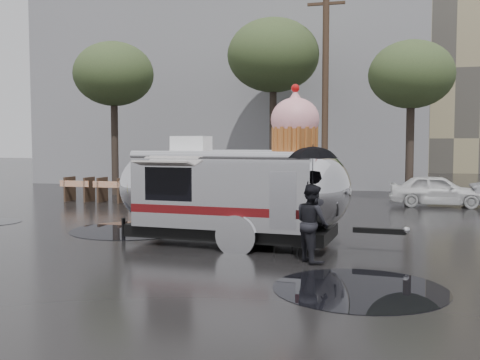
% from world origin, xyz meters
% --- Properties ---
extents(ground, '(120.00, 120.00, 0.00)m').
position_xyz_m(ground, '(0.00, 0.00, 0.00)').
color(ground, black).
rests_on(ground, ground).
extents(puddles, '(13.61, 7.79, 0.01)m').
position_xyz_m(puddles, '(0.19, 2.00, 0.00)').
color(puddles, black).
rests_on(puddles, ground).
extents(grey_building, '(22.00, 12.00, 13.00)m').
position_xyz_m(grey_building, '(-4.00, 24.00, 6.50)').
color(grey_building, slate).
rests_on(grey_building, ground).
extents(utility_pole, '(1.60, 0.28, 9.00)m').
position_xyz_m(utility_pole, '(2.50, 14.00, 4.62)').
color(utility_pole, '#473323').
rests_on(utility_pole, ground).
extents(tree_left, '(3.64, 3.64, 6.95)m').
position_xyz_m(tree_left, '(-7.00, 13.00, 5.48)').
color(tree_left, '#382D26').
rests_on(tree_left, ground).
extents(tree_mid, '(4.20, 4.20, 8.03)m').
position_xyz_m(tree_mid, '(0.00, 15.00, 6.34)').
color(tree_mid, '#382D26').
rests_on(tree_mid, ground).
extents(tree_right, '(3.36, 3.36, 6.42)m').
position_xyz_m(tree_right, '(6.00, 13.00, 5.06)').
color(tree_right, '#382D26').
rests_on(tree_right, ground).
extents(barricade_row, '(4.30, 0.80, 1.00)m').
position_xyz_m(barricade_row, '(-5.55, 9.96, 0.52)').
color(barricade_row, '#473323').
rests_on(barricade_row, ground).
extents(airstream_trailer, '(7.16, 2.83, 3.85)m').
position_xyz_m(airstream_trailer, '(1.73, 2.52, 1.35)').
color(airstream_trailer, silver).
rests_on(airstream_trailer, ground).
extents(person_right, '(0.81, 0.87, 1.61)m').
position_xyz_m(person_right, '(3.80, 0.97, 0.80)').
color(person_right, black).
rests_on(person_right, ground).
extents(umbrella_black, '(1.26, 1.26, 2.41)m').
position_xyz_m(umbrella_black, '(3.80, 0.97, 1.98)').
color(umbrella_black, black).
rests_on(umbrella_black, ground).
extents(tripod, '(0.62, 0.65, 1.59)m').
position_xyz_m(tripod, '(3.17, 1.70, 0.96)').
color(tripod, black).
rests_on(tripod, ground).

